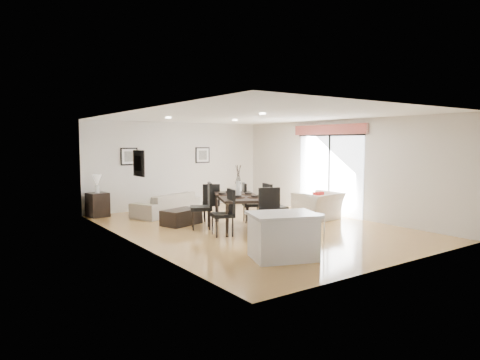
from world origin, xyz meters
TOP-DOWN VIEW (x-y plane):
  - ground at (0.00, 0.00)m, footprint 8.00×8.00m
  - wall_back at (0.00, 4.00)m, footprint 6.00×0.04m
  - wall_front at (0.00, -4.00)m, footprint 6.00×0.04m
  - wall_left at (-3.00, 0.00)m, footprint 0.04×8.00m
  - wall_right at (3.00, 0.00)m, footprint 0.04×8.00m
  - ceiling at (0.00, 0.00)m, footprint 6.00×8.00m
  - sofa at (-0.96, 2.84)m, footprint 2.28×1.63m
  - armchair at (2.05, -0.18)m, footprint 1.20×1.06m
  - courtyard_plant_a at (5.64, -0.08)m, footprint 0.57×0.50m
  - courtyard_plant_b at (5.41, 0.92)m, footprint 0.43×0.43m
  - dining_table at (-0.37, 0.09)m, footprint 1.65×2.12m
  - dining_chair_wnear at (-1.05, -0.42)m, footprint 0.58×0.58m
  - dining_chair_wfar at (-1.05, 0.52)m, footprint 0.66×0.66m
  - dining_chair_enear at (0.30, -0.36)m, footprint 0.60×0.60m
  - dining_chair_efar at (0.31, 0.60)m, footprint 0.61×0.61m
  - dining_chair_head at (-0.34, -1.10)m, footprint 0.63×0.63m
  - dining_chair_foot at (-0.41, 1.28)m, footprint 0.60×0.60m
  - vase at (-0.37, 0.09)m, footprint 0.90×1.41m
  - coffee_table at (-1.28, 1.29)m, footprint 1.11×0.87m
  - side_table at (-2.66, 3.66)m, footprint 0.58×0.58m
  - table_lamp at (-2.66, 3.66)m, footprint 0.26×0.26m
  - cushion at (1.94, -0.28)m, footprint 0.35×0.12m
  - kitchen_island at (-1.27, -2.59)m, footprint 1.41×1.24m
  - bar_stool at (-0.46, -2.59)m, footprint 0.33×0.33m
  - framed_print_back_left at (-1.60, 3.97)m, footprint 0.52×0.04m
  - framed_print_back_right at (0.90, 3.97)m, footprint 0.52×0.04m
  - framed_print_left_wall at (-2.97, -0.20)m, footprint 0.04×0.52m
  - sliding_door at (2.96, 0.30)m, footprint 0.12×2.70m
  - courtyard at (6.16, 0.87)m, footprint 6.00×6.00m

SIDE VIEW (x-z plane):
  - ground at x=0.00m, z-range 0.00..0.00m
  - coffee_table at x=-1.28m, z-range 0.00..0.39m
  - courtyard_plant_a at x=5.64m, z-range 0.00..0.60m
  - sofa at x=-0.96m, z-range 0.00..0.62m
  - courtyard_plant_b at x=5.41m, z-range 0.00..0.65m
  - side_table at x=-2.66m, z-range 0.00..0.67m
  - armchair at x=2.05m, z-range 0.00..0.73m
  - kitchen_island at x=-1.27m, z-range 0.01..0.82m
  - dining_chair_foot at x=-0.41m, z-range 0.06..1.05m
  - dining_chair_efar at x=0.31m, z-range 0.06..1.08m
  - dining_chair_wnear at x=-1.05m, z-range 0.06..1.09m
  - cushion at x=1.94m, z-range 0.42..0.76m
  - dining_chair_head at x=-0.34m, z-range 0.06..1.14m
  - dining_chair_enear at x=0.30m, z-range 0.06..1.15m
  - dining_chair_wfar at x=-1.05m, z-range 0.06..1.17m
  - bar_stool at x=-0.46m, z-range 0.26..0.99m
  - dining_table at x=-0.37m, z-range 0.32..1.11m
  - courtyard at x=6.16m, z-range -0.08..1.92m
  - table_lamp at x=-2.66m, z-range 0.75..1.24m
  - vase at x=-0.37m, z-range 0.70..1.44m
  - wall_back at x=0.00m, z-range 0.00..2.70m
  - wall_front at x=0.00m, z-range 0.00..2.70m
  - wall_left at x=-3.00m, z-range 0.00..2.70m
  - wall_right at x=3.00m, z-range 0.00..2.70m
  - framed_print_back_left at x=-1.60m, z-range 1.39..1.91m
  - framed_print_back_right at x=0.90m, z-range 1.39..1.91m
  - framed_print_left_wall at x=-2.97m, z-range 1.39..1.91m
  - sliding_door at x=2.96m, z-range 0.38..2.95m
  - ceiling at x=0.00m, z-range 2.69..2.71m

